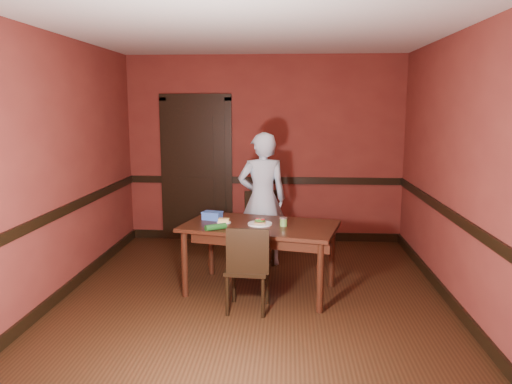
# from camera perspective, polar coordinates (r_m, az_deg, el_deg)

# --- Properties ---
(floor) EXTENTS (4.00, 4.50, 0.01)m
(floor) POSITION_cam_1_polar(r_m,az_deg,el_deg) (5.39, -0.25, -11.71)
(floor) COLOR black
(floor) RESTS_ON ground
(ceiling) EXTENTS (4.00, 4.50, 0.01)m
(ceiling) POSITION_cam_1_polar(r_m,az_deg,el_deg) (5.06, -0.27, 18.01)
(ceiling) COLOR silver
(ceiling) RESTS_ON ground
(wall_back) EXTENTS (4.00, 0.02, 2.70)m
(wall_back) POSITION_cam_1_polar(r_m,az_deg,el_deg) (7.29, 0.97, 4.87)
(wall_back) COLOR maroon
(wall_back) RESTS_ON ground
(wall_front) EXTENTS (4.00, 0.02, 2.70)m
(wall_front) POSITION_cam_1_polar(r_m,az_deg,el_deg) (2.84, -3.41, -2.96)
(wall_front) COLOR maroon
(wall_front) RESTS_ON ground
(wall_left) EXTENTS (0.02, 4.50, 2.70)m
(wall_left) POSITION_cam_1_polar(r_m,az_deg,el_deg) (5.56, -21.31, 2.66)
(wall_left) COLOR maroon
(wall_left) RESTS_ON ground
(wall_right) EXTENTS (0.02, 4.50, 2.70)m
(wall_right) POSITION_cam_1_polar(r_m,az_deg,el_deg) (5.30, 21.86, 2.31)
(wall_right) COLOR maroon
(wall_right) RESTS_ON ground
(dado_back) EXTENTS (4.00, 0.03, 0.10)m
(dado_back) POSITION_cam_1_polar(r_m,az_deg,el_deg) (7.32, 0.96, 1.35)
(dado_back) COLOR black
(dado_back) RESTS_ON ground
(dado_left) EXTENTS (0.03, 4.50, 0.10)m
(dado_left) POSITION_cam_1_polar(r_m,az_deg,el_deg) (5.62, -20.89, -1.89)
(dado_left) COLOR black
(dado_left) RESTS_ON ground
(dado_right) EXTENTS (0.03, 4.50, 0.10)m
(dado_right) POSITION_cam_1_polar(r_m,az_deg,el_deg) (5.37, 21.40, -2.45)
(dado_right) COLOR black
(dado_right) RESTS_ON ground
(baseboard_back) EXTENTS (4.00, 0.03, 0.12)m
(baseboard_back) POSITION_cam_1_polar(r_m,az_deg,el_deg) (7.49, 0.94, -5.01)
(baseboard_back) COLOR black
(baseboard_back) RESTS_ON ground
(baseboard_left) EXTENTS (0.03, 4.50, 0.12)m
(baseboard_left) POSITION_cam_1_polar(r_m,az_deg,el_deg) (5.84, -20.38, -9.99)
(baseboard_left) COLOR black
(baseboard_left) RESTS_ON ground
(baseboard_right) EXTENTS (0.03, 4.50, 0.12)m
(baseboard_right) POSITION_cam_1_polar(r_m,az_deg,el_deg) (5.60, 20.86, -10.88)
(baseboard_right) COLOR black
(baseboard_right) RESTS_ON ground
(door) EXTENTS (1.05, 0.07, 2.20)m
(door) POSITION_cam_1_polar(r_m,az_deg,el_deg) (7.40, -6.82, 2.87)
(door) COLOR black
(door) RESTS_ON ground
(dining_table) EXTENTS (1.75, 1.23, 0.74)m
(dining_table) POSITION_cam_1_polar(r_m,az_deg,el_deg) (5.38, 0.48, -7.57)
(dining_table) COLOR black
(dining_table) RESTS_ON floor
(chair_far) EXTENTS (0.52, 0.52, 0.91)m
(chair_far) POSITION_cam_1_polar(r_m,az_deg,el_deg) (6.31, -0.02, -4.16)
(chair_far) COLOR black
(chair_far) RESTS_ON floor
(chair_near) EXTENTS (0.43, 0.43, 0.86)m
(chair_near) POSITION_cam_1_polar(r_m,az_deg,el_deg) (4.89, -0.95, -8.60)
(chair_near) COLOR black
(chair_near) RESTS_ON floor
(person) EXTENTS (0.67, 0.51, 1.66)m
(person) POSITION_cam_1_polar(r_m,az_deg,el_deg) (6.20, 0.73, -0.84)
(person) COLOR silver
(person) RESTS_ON floor
(sandwich_plate) EXTENTS (0.26, 0.26, 0.06)m
(sandwich_plate) POSITION_cam_1_polar(r_m,az_deg,el_deg) (5.26, 0.45, -3.56)
(sandwich_plate) COLOR white
(sandwich_plate) RESTS_ON dining_table
(sauce_jar) EXTENTS (0.08, 0.08, 0.09)m
(sauce_jar) POSITION_cam_1_polar(r_m,az_deg,el_deg) (5.20, 3.16, -3.41)
(sauce_jar) COLOR #5D8D3D
(sauce_jar) RESTS_ON dining_table
(cheese_saucer) EXTENTS (0.15, 0.15, 0.05)m
(cheese_saucer) POSITION_cam_1_polar(r_m,az_deg,el_deg) (5.35, -3.69, -3.33)
(cheese_saucer) COLOR white
(cheese_saucer) RESTS_ON dining_table
(food_tub) EXTENTS (0.24, 0.20, 0.09)m
(food_tub) POSITION_cam_1_polar(r_m,az_deg,el_deg) (5.51, -5.02, -2.70)
(food_tub) COLOR blue
(food_tub) RESTS_ON dining_table
(wrapped_veg) EXTENTS (0.22, 0.17, 0.06)m
(wrapped_veg) POSITION_cam_1_polar(r_m,az_deg,el_deg) (5.05, -4.63, -4.00)
(wrapped_veg) COLOR #174B19
(wrapped_veg) RESTS_ON dining_table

